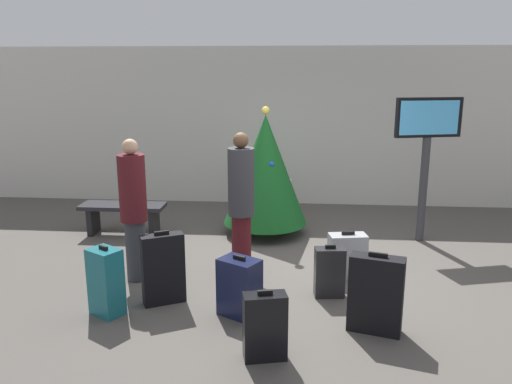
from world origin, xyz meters
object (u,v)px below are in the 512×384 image
(flight_info_kiosk, at_px, (427,141))
(suitcase_0, at_px, (375,294))
(traveller_1, at_px, (133,207))
(suitcase_2, at_px, (329,272))
(traveller_0, at_px, (241,201))
(holiday_tree, at_px, (265,170))
(suitcase_1, at_px, (239,287))
(suitcase_3, at_px, (163,269))
(suitcase_6, at_px, (347,255))
(waiting_bench, at_px, (123,212))
(suitcase_5, at_px, (265,326))
(suitcase_4, at_px, (106,282))

(flight_info_kiosk, xyz_separation_m, suitcase_0, (-1.07, -2.80, -1.11))
(traveller_1, relative_size, suitcase_2, 2.84)
(traveller_0, xyz_separation_m, traveller_1, (-1.25, -0.27, -0.03))
(holiday_tree, height_order, suitcase_1, holiday_tree)
(suitcase_3, height_order, suitcase_6, suitcase_3)
(waiting_bench, bearing_deg, suitcase_5, -53.81)
(suitcase_3, xyz_separation_m, suitcase_4, (-0.52, -0.31, -0.03))
(suitcase_6, bearing_deg, waiting_bench, 157.32)
(suitcase_0, bearing_deg, suitcase_2, 117.26)
(traveller_1, distance_m, suitcase_2, 2.40)
(traveller_1, distance_m, suitcase_3, 0.93)
(suitcase_1, relative_size, suitcase_5, 1.01)
(suitcase_3, relative_size, suitcase_4, 1.09)
(suitcase_6, bearing_deg, traveller_1, -173.22)
(suitcase_1, bearing_deg, waiting_bench, 129.97)
(suitcase_4, distance_m, suitcase_6, 2.85)
(traveller_0, distance_m, suitcase_1, 1.26)
(traveller_1, xyz_separation_m, suitcase_1, (1.35, -0.81, -0.60))
(traveller_1, relative_size, suitcase_0, 2.12)
(suitcase_0, relative_size, suitcase_1, 1.24)
(flight_info_kiosk, relative_size, suitcase_5, 3.26)
(traveller_1, xyz_separation_m, suitcase_2, (2.30, -0.28, -0.63))
(waiting_bench, relative_size, suitcase_2, 2.12)
(flight_info_kiosk, xyz_separation_m, waiting_bench, (-4.50, -0.08, -1.15))
(suitcase_4, bearing_deg, suitcase_3, 30.62)
(suitcase_1, distance_m, suitcase_5, 0.85)
(holiday_tree, distance_m, suitcase_2, 2.44)
(suitcase_0, distance_m, suitcase_2, 0.86)
(suitcase_3, height_order, suitcase_5, suitcase_3)
(flight_info_kiosk, relative_size, traveller_0, 1.19)
(holiday_tree, distance_m, suitcase_6, 2.07)
(traveller_0, xyz_separation_m, suitcase_6, (1.30, 0.03, -0.67))
(holiday_tree, bearing_deg, suitcase_1, -91.97)
(suitcase_1, bearing_deg, suitcase_5, -68.34)
(suitcase_1, height_order, suitcase_6, suitcase_1)
(traveller_1, distance_m, suitcase_6, 2.64)
(traveller_0, bearing_deg, traveller_1, -167.63)
(suitcase_6, bearing_deg, suitcase_0, -83.91)
(holiday_tree, xyz_separation_m, waiting_bench, (-2.18, -0.20, -0.66))
(traveller_0, relative_size, suitcase_5, 2.74)
(suitcase_1, relative_size, suitcase_4, 0.87)
(flight_info_kiosk, bearing_deg, suitcase_0, -110.84)
(suitcase_2, bearing_deg, flight_info_kiosk, 54.40)
(holiday_tree, distance_m, flight_info_kiosk, 2.37)
(flight_info_kiosk, bearing_deg, suitcase_4, -144.88)
(traveller_1, relative_size, suitcase_6, 2.98)
(holiday_tree, relative_size, suitcase_1, 3.02)
(suitcase_5, height_order, suitcase_6, suitcase_5)
(suitcase_4, xyz_separation_m, suitcase_6, (2.58, 1.21, -0.09))
(suitcase_2, xyz_separation_m, suitcase_3, (-1.81, -0.32, 0.11))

